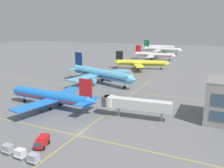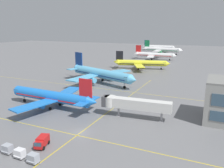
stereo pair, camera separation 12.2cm
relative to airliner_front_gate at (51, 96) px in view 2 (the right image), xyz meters
The scene contains 13 objects.
ground_plane 21.74m from the airliner_front_gate, 32.33° to the right, with size 600.00×600.00×0.00m, color slate.
airliner_front_gate is the anchor object (origin of this frame).
airliner_second_row 35.89m from the airliner_front_gate, 92.12° to the left, with size 39.74×34.04×12.75m.
airliner_third_row 78.49m from the airliner_front_gate, 87.01° to the left, with size 33.88×28.83×10.65m.
airliner_far_left_stand 123.72m from the airliner_front_gate, 89.81° to the left, with size 34.38×29.72×10.71m.
airliner_far_right_stand 164.15m from the airliner_front_gate, 91.08° to the left, with size 39.95×34.05×12.45m.
airliner_distant_taxiway 197.85m from the airliner_front_gate, 94.09° to the left, with size 35.22×30.28×10.95m.
taxiway_markings 19.67m from the airliner_front_gate, 20.51° to the left, with size 161.34×89.07×0.01m.
service_truck_red_van 25.52m from the airliner_front_gate, 55.82° to the right, with size 3.08×4.46×2.10m.
baggage_cart_row_leftmost 27.98m from the airliner_front_gate, 69.32° to the right, with size 2.75×1.68×1.86m.
baggage_cart_row_second 29.67m from the airliner_front_gate, 62.95° to the right, with size 2.75×1.68×1.86m.
baggage_cart_row_middle 31.68m from the airliner_front_gate, 57.34° to the right, with size 2.75×1.68×1.86m.
jet_bridge 25.82m from the airliner_front_gate, ahead, with size 19.59×4.57×5.58m.
Camera 2 is at (28.42, -44.07, 24.69)m, focal length 37.27 mm.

